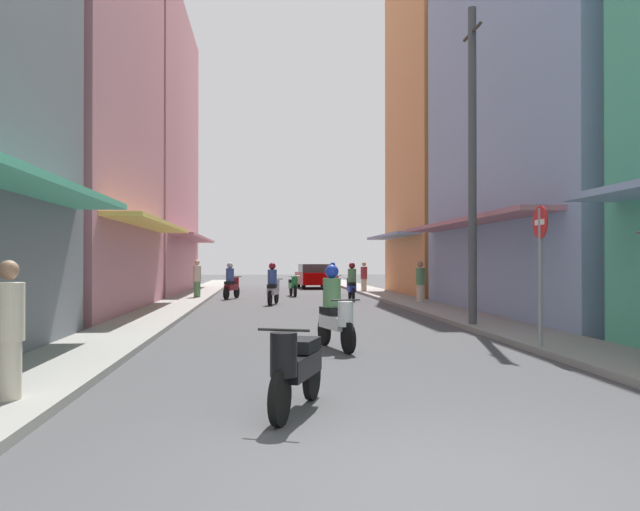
{
  "coord_description": "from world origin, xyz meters",
  "views": [
    {
      "loc": [
        -1.32,
        -4.61,
        1.66
      ],
      "look_at": [
        0.76,
        18.1,
        1.84
      ],
      "focal_mm": 35.74,
      "sensor_mm": 36.0,
      "label": 1
    }
  ],
  "objects_px": {
    "parked_car": "(313,276)",
    "pedestrian_crossing": "(420,283)",
    "motorbike_maroon": "(231,283)",
    "street_sign_no_entry": "(540,257)",
    "utility_pole": "(472,165)",
    "pedestrian_far": "(197,280)",
    "motorbike_blue": "(352,284)",
    "motorbike_green": "(293,285)",
    "motorbike_black": "(296,367)",
    "motorbike_red": "(333,280)",
    "motorbike_silver": "(273,286)",
    "pedestrian_midway": "(364,277)",
    "pedestrian_foreground": "(8,335)",
    "motorbike_white": "(335,312)"
  },
  "relations": [
    {
      "from": "pedestrian_far",
      "to": "pedestrian_midway",
      "type": "distance_m",
      "value": 9.33
    },
    {
      "from": "motorbike_white",
      "to": "pedestrian_foreground",
      "type": "relative_size",
      "value": 1.07
    },
    {
      "from": "pedestrian_far",
      "to": "pedestrian_foreground",
      "type": "relative_size",
      "value": 1.01
    },
    {
      "from": "motorbike_red",
      "to": "pedestrian_midway",
      "type": "xyz_separation_m",
      "value": [
        1.71,
        1.31,
        0.09
      ]
    },
    {
      "from": "pedestrian_far",
      "to": "street_sign_no_entry",
      "type": "distance_m",
      "value": 17.87
    },
    {
      "from": "pedestrian_midway",
      "to": "street_sign_no_entry",
      "type": "distance_m",
      "value": 21.08
    },
    {
      "from": "motorbike_green",
      "to": "parked_car",
      "type": "bearing_deg",
      "value": 79.09
    },
    {
      "from": "motorbike_green",
      "to": "pedestrian_midway",
      "type": "distance_m",
      "value": 4.53
    },
    {
      "from": "motorbike_blue",
      "to": "motorbike_silver",
      "type": "bearing_deg",
      "value": -149.45
    },
    {
      "from": "motorbike_maroon",
      "to": "street_sign_no_entry",
      "type": "height_order",
      "value": "street_sign_no_entry"
    },
    {
      "from": "pedestrian_far",
      "to": "motorbike_maroon",
      "type": "bearing_deg",
      "value": 21.69
    },
    {
      "from": "pedestrian_midway",
      "to": "utility_pole",
      "type": "distance_m",
      "value": 17.37
    },
    {
      "from": "parked_car",
      "to": "utility_pole",
      "type": "relative_size",
      "value": 0.54
    },
    {
      "from": "motorbike_green",
      "to": "motorbike_blue",
      "type": "bearing_deg",
      "value": -58.37
    },
    {
      "from": "motorbike_blue",
      "to": "motorbike_green",
      "type": "relative_size",
      "value": 1.0
    },
    {
      "from": "parked_car",
      "to": "motorbike_white",
      "type": "bearing_deg",
      "value": -93.75
    },
    {
      "from": "motorbike_maroon",
      "to": "pedestrian_foreground",
      "type": "bearing_deg",
      "value": -94.2
    },
    {
      "from": "motorbike_blue",
      "to": "motorbike_red",
      "type": "distance_m",
      "value": 4.85
    },
    {
      "from": "motorbike_white",
      "to": "pedestrian_foreground",
      "type": "bearing_deg",
      "value": -132.9
    },
    {
      "from": "motorbike_white",
      "to": "motorbike_black",
      "type": "xyz_separation_m",
      "value": [
        -1.0,
        -4.91,
        -0.2
      ]
    },
    {
      "from": "pedestrian_crossing",
      "to": "motorbike_green",
      "type": "bearing_deg",
      "value": 126.07
    },
    {
      "from": "motorbike_silver",
      "to": "pedestrian_far",
      "type": "height_order",
      "value": "pedestrian_far"
    },
    {
      "from": "parked_car",
      "to": "utility_pole",
      "type": "bearing_deg",
      "value": -84.99
    },
    {
      "from": "parked_car",
      "to": "pedestrian_crossing",
      "type": "relative_size",
      "value": 2.57
    },
    {
      "from": "motorbike_black",
      "to": "utility_pole",
      "type": "relative_size",
      "value": 0.22
    },
    {
      "from": "motorbike_maroon",
      "to": "pedestrian_foreground",
      "type": "distance_m",
      "value": 20.4
    },
    {
      "from": "motorbike_blue",
      "to": "motorbike_red",
      "type": "relative_size",
      "value": 1.0
    },
    {
      "from": "pedestrian_far",
      "to": "motorbike_blue",
      "type": "bearing_deg",
      "value": -10.66
    },
    {
      "from": "motorbike_maroon",
      "to": "motorbike_red",
      "type": "relative_size",
      "value": 0.96
    },
    {
      "from": "motorbike_red",
      "to": "pedestrian_far",
      "type": "xyz_separation_m",
      "value": [
        -6.19,
        -3.64,
        0.14
      ]
    },
    {
      "from": "parked_car",
      "to": "motorbike_green",
      "type": "bearing_deg",
      "value": -100.91
    },
    {
      "from": "motorbike_white",
      "to": "motorbike_maroon",
      "type": "bearing_deg",
      "value": 99.57
    },
    {
      "from": "pedestrian_midway",
      "to": "utility_pole",
      "type": "relative_size",
      "value": 0.2
    },
    {
      "from": "motorbike_green",
      "to": "pedestrian_crossing",
      "type": "height_order",
      "value": "pedestrian_crossing"
    },
    {
      "from": "pedestrian_far",
      "to": "pedestrian_foreground",
      "type": "height_order",
      "value": "pedestrian_far"
    },
    {
      "from": "motorbike_silver",
      "to": "parked_car",
      "type": "xyz_separation_m",
      "value": [
        2.65,
        13.96,
        0.04
      ]
    },
    {
      "from": "motorbike_maroon",
      "to": "street_sign_no_entry",
      "type": "distance_m",
      "value": 17.84
    },
    {
      "from": "motorbike_red",
      "to": "street_sign_no_entry",
      "type": "height_order",
      "value": "street_sign_no_entry"
    },
    {
      "from": "motorbike_black",
      "to": "pedestrian_midway",
      "type": "bearing_deg",
      "value": 79.15
    },
    {
      "from": "pedestrian_midway",
      "to": "street_sign_no_entry",
      "type": "bearing_deg",
      "value": -90.54
    },
    {
      "from": "motorbike_white",
      "to": "utility_pole",
      "type": "distance_m",
      "value": 5.9
    },
    {
      "from": "motorbike_red",
      "to": "pedestrian_far",
      "type": "bearing_deg",
      "value": -149.54
    },
    {
      "from": "motorbike_silver",
      "to": "motorbike_black",
      "type": "distance_m",
      "value": 17.09
    },
    {
      "from": "pedestrian_midway",
      "to": "pedestrian_foreground",
      "type": "xyz_separation_m",
      "value": [
        -7.99,
        -24.74,
        0.04
      ]
    },
    {
      "from": "motorbike_black",
      "to": "pedestrian_far",
      "type": "xyz_separation_m",
      "value": [
        -3.08,
        20.21,
        0.34
      ]
    },
    {
      "from": "motorbike_maroon",
      "to": "motorbike_green",
      "type": "xyz_separation_m",
      "value": [
        2.76,
        1.85,
        -0.2
      ]
    },
    {
      "from": "motorbike_maroon",
      "to": "parked_car",
      "type": "bearing_deg",
      "value": 66.88
    },
    {
      "from": "pedestrian_midway",
      "to": "pedestrian_far",
      "type": "bearing_deg",
      "value": -147.93
    },
    {
      "from": "motorbike_green",
      "to": "motorbike_silver",
      "type": "bearing_deg",
      "value": -100.55
    },
    {
      "from": "parked_car",
      "to": "pedestrian_midway",
      "type": "bearing_deg",
      "value": -70.25
    }
  ]
}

